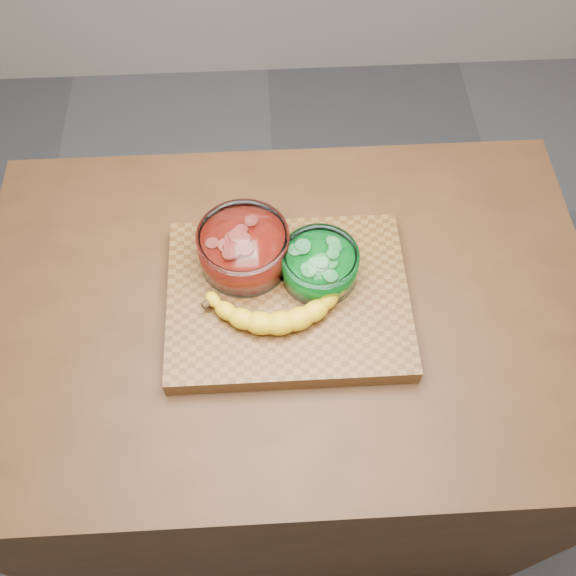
{
  "coord_description": "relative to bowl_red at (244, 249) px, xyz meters",
  "views": [
    {
      "loc": [
        -0.03,
        -0.61,
        1.96
      ],
      "look_at": [
        0.0,
        0.0,
        0.96
      ],
      "focal_mm": 40.0,
      "sensor_mm": 36.0,
      "label": 1
    }
  ],
  "objects": [
    {
      "name": "cutting_board",
      "position": [
        0.08,
        -0.08,
        -0.06
      ],
      "size": [
        0.45,
        0.35,
        0.04
      ],
      "primitive_type": "cube",
      "color": "brown",
      "rests_on": "counter"
    },
    {
      "name": "ground",
      "position": [
        0.08,
        -0.08,
        -0.98
      ],
      "size": [
        3.5,
        3.5,
        0.0
      ],
      "primitive_type": "plane",
      "color": "#515155",
      "rests_on": "ground"
    },
    {
      "name": "bowl_green",
      "position": [
        0.14,
        -0.04,
        -0.01
      ],
      "size": [
        0.14,
        0.14,
        0.07
      ],
      "color": "white",
      "rests_on": "cutting_board"
    },
    {
      "name": "counter",
      "position": [
        0.08,
        -0.08,
        -0.53
      ],
      "size": [
        1.2,
        0.8,
        0.9
      ],
      "primitive_type": "cube",
      "color": "#482A15",
      "rests_on": "ground"
    },
    {
      "name": "bowl_red",
      "position": [
        0.0,
        0.0,
        0.0
      ],
      "size": [
        0.17,
        0.17,
        0.08
      ],
      "color": "white",
      "rests_on": "cutting_board"
    },
    {
      "name": "banana",
      "position": [
        0.06,
        -0.12,
        -0.02
      ],
      "size": [
        0.29,
        0.14,
        0.04
      ],
      "primitive_type": null,
      "color": "yellow",
      "rests_on": "cutting_board"
    }
  ]
}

